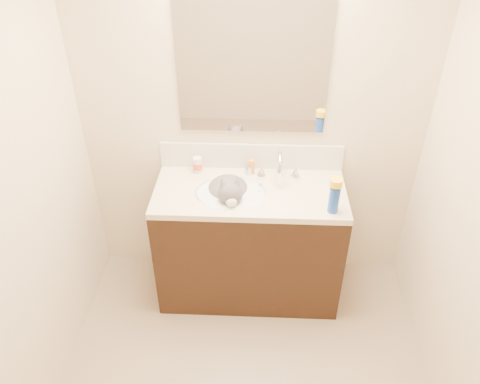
# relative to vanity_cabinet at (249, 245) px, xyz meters

# --- Properties ---
(room_shell) EXTENTS (2.24, 2.54, 2.52)m
(room_shell) POSITION_rel_vanity_cabinet_xyz_m (0.00, -0.97, 1.08)
(room_shell) COLOR beige
(room_shell) RESTS_ON ground
(vanity_cabinet) EXTENTS (1.20, 0.55, 0.82)m
(vanity_cabinet) POSITION_rel_vanity_cabinet_xyz_m (0.00, 0.00, 0.00)
(vanity_cabinet) COLOR black
(vanity_cabinet) RESTS_ON ground
(counter_slab) EXTENTS (1.20, 0.55, 0.04)m
(counter_slab) POSITION_rel_vanity_cabinet_xyz_m (0.00, 0.00, 0.43)
(counter_slab) COLOR beige
(counter_slab) RESTS_ON vanity_cabinet
(basin) EXTENTS (0.45, 0.36, 0.14)m
(basin) POSITION_rel_vanity_cabinet_xyz_m (-0.12, -0.03, 0.38)
(basin) COLOR white
(basin) RESTS_ON vanity_cabinet
(faucet) EXTENTS (0.28, 0.20, 0.21)m
(faucet) POSITION_rel_vanity_cabinet_xyz_m (0.18, 0.14, 0.54)
(faucet) COLOR silver
(faucet) RESTS_ON counter_slab
(cat) EXTENTS (0.36, 0.42, 0.32)m
(cat) POSITION_rel_vanity_cabinet_xyz_m (-0.13, 0.00, 0.42)
(cat) COLOR #4E4C4E
(cat) RESTS_ON basin
(backsplash) EXTENTS (1.20, 0.02, 0.18)m
(backsplash) POSITION_rel_vanity_cabinet_xyz_m (0.00, 0.26, 0.54)
(backsplash) COLOR silver
(backsplash) RESTS_ON counter_slab
(mirror) EXTENTS (0.90, 0.02, 0.80)m
(mirror) POSITION_rel_vanity_cabinet_xyz_m (0.00, 0.26, 1.13)
(mirror) COLOR white
(mirror) RESTS_ON room_shell
(pill_bottle) EXTENTS (0.07, 0.07, 0.11)m
(pill_bottle) POSITION_rel_vanity_cabinet_xyz_m (-0.35, 0.20, 0.50)
(pill_bottle) COLOR silver
(pill_bottle) RESTS_ON counter_slab
(pill_label) EXTENTS (0.08, 0.08, 0.04)m
(pill_label) POSITION_rel_vanity_cabinet_xyz_m (-0.35, 0.20, 0.50)
(pill_label) COLOR #F64A29
(pill_label) RESTS_ON pill_bottle
(silver_jar) EXTENTS (0.06, 0.06, 0.06)m
(silver_jar) POSITION_rel_vanity_cabinet_xyz_m (-0.01, 0.19, 0.48)
(silver_jar) COLOR #B7B7BC
(silver_jar) RESTS_ON counter_slab
(amber_bottle) EXTENTS (0.05, 0.05, 0.10)m
(amber_bottle) POSITION_rel_vanity_cabinet_xyz_m (0.01, 0.20, 0.50)
(amber_bottle) COLOR orange
(amber_bottle) RESTS_ON counter_slab
(toothbrush) EXTENTS (0.02, 0.13, 0.01)m
(toothbrush) POSITION_rel_vanity_cabinet_xyz_m (0.07, 0.05, 0.45)
(toothbrush) COLOR silver
(toothbrush) RESTS_ON counter_slab
(toothbrush_head) EXTENTS (0.02, 0.03, 0.01)m
(toothbrush_head) POSITION_rel_vanity_cabinet_xyz_m (0.07, 0.05, 0.46)
(toothbrush_head) COLOR #5C74C4
(toothbrush_head) RESTS_ON counter_slab
(spray_can) EXTENTS (0.08, 0.08, 0.17)m
(spray_can) POSITION_rel_vanity_cabinet_xyz_m (0.49, -0.19, 0.53)
(spray_can) COLOR #1841AC
(spray_can) RESTS_ON counter_slab
(spray_cap) EXTENTS (0.09, 0.09, 0.04)m
(spray_cap) POSITION_rel_vanity_cabinet_xyz_m (0.49, -0.19, 0.65)
(spray_cap) COLOR yellow
(spray_cap) RESTS_ON spray_can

